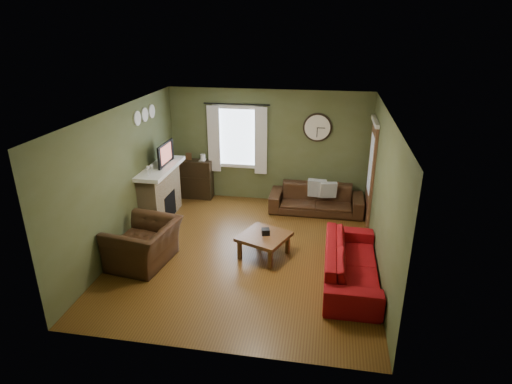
% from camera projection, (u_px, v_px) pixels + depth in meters
% --- Properties ---
extents(floor, '(4.60, 5.20, 0.00)m').
position_uv_depth(floor, '(247.00, 252.00, 7.92)').
color(floor, '#563714').
rests_on(floor, ground).
extents(ceiling, '(4.60, 5.20, 0.00)m').
position_uv_depth(ceiling, '(246.00, 112.00, 6.96)').
color(ceiling, white).
rests_on(ceiling, ground).
extents(wall_left, '(0.00, 5.20, 2.60)m').
position_uv_depth(wall_left, '(123.00, 179.00, 7.81)').
color(wall_left, '#4C5632').
rests_on(wall_left, ground).
extents(wall_right, '(0.00, 5.20, 2.60)m').
position_uv_depth(wall_right, '(383.00, 195.00, 7.07)').
color(wall_right, '#4C5632').
rests_on(wall_right, ground).
extents(wall_back, '(4.60, 0.00, 2.60)m').
position_uv_depth(wall_back, '(268.00, 147.00, 9.82)').
color(wall_back, '#4C5632').
rests_on(wall_back, ground).
extents(wall_front, '(4.60, 0.00, 2.60)m').
position_uv_depth(wall_front, '(204.00, 265.00, 5.06)').
color(wall_front, '#4C5632').
rests_on(wall_front, ground).
extents(fireplace, '(0.40, 1.40, 1.10)m').
position_uv_depth(fireplace, '(160.00, 194.00, 9.10)').
color(fireplace, tan).
rests_on(fireplace, floor).
extents(firebox, '(0.04, 0.60, 0.55)m').
position_uv_depth(firebox, '(170.00, 206.00, 9.17)').
color(firebox, black).
rests_on(firebox, fireplace).
extents(mantel, '(0.58, 1.60, 0.08)m').
position_uv_depth(mantel, '(159.00, 168.00, 8.88)').
color(mantel, white).
rests_on(mantel, fireplace).
extents(tv, '(0.08, 0.60, 0.35)m').
position_uv_depth(tv, '(162.00, 156.00, 8.93)').
color(tv, black).
rests_on(tv, mantel).
extents(tv_screen, '(0.02, 0.62, 0.36)m').
position_uv_depth(tv_screen, '(166.00, 154.00, 8.90)').
color(tv_screen, '#994C3F').
rests_on(tv_screen, mantel).
extents(medallion_left, '(0.28, 0.28, 0.03)m').
position_uv_depth(medallion_left, '(137.00, 118.00, 8.18)').
color(medallion_left, white).
rests_on(medallion_left, wall_left).
extents(medallion_mid, '(0.28, 0.28, 0.03)m').
position_uv_depth(medallion_mid, '(145.00, 115.00, 8.50)').
color(medallion_mid, white).
rests_on(medallion_mid, wall_left).
extents(medallion_right, '(0.28, 0.28, 0.03)m').
position_uv_depth(medallion_right, '(152.00, 111.00, 8.82)').
color(medallion_right, white).
rests_on(medallion_right, wall_left).
extents(window_pane, '(1.00, 0.02, 1.30)m').
position_uv_depth(window_pane, '(238.00, 137.00, 9.84)').
color(window_pane, silver).
rests_on(window_pane, wall_back).
extents(curtain_rod, '(0.03, 0.03, 1.50)m').
position_uv_depth(curtain_rod, '(237.00, 104.00, 9.46)').
color(curtain_rod, black).
rests_on(curtain_rod, wall_back).
extents(curtain_left, '(0.28, 0.04, 1.55)m').
position_uv_depth(curtain_left, '(214.00, 139.00, 9.85)').
color(curtain_left, silver).
rests_on(curtain_left, wall_back).
extents(curtain_right, '(0.28, 0.04, 1.55)m').
position_uv_depth(curtain_right, '(261.00, 141.00, 9.68)').
color(curtain_right, silver).
rests_on(curtain_right, wall_back).
extents(wall_clock, '(0.64, 0.06, 0.64)m').
position_uv_depth(wall_clock, '(317.00, 128.00, 9.41)').
color(wall_clock, white).
rests_on(wall_clock, wall_back).
extents(door, '(0.05, 0.90, 2.10)m').
position_uv_depth(door, '(371.00, 173.00, 8.86)').
color(door, brown).
rests_on(door, floor).
extents(bookshelf, '(0.79, 0.33, 0.93)m').
position_uv_depth(bookshelf, '(196.00, 179.00, 10.23)').
color(bookshelf, black).
rests_on(bookshelf, floor).
extents(book, '(0.15, 0.20, 0.02)m').
position_uv_depth(book, '(200.00, 159.00, 10.05)').
color(book, '#52321B').
rests_on(book, bookshelf).
extents(sofa_brown, '(2.05, 0.80, 0.60)m').
position_uv_depth(sofa_brown, '(316.00, 199.00, 9.51)').
color(sofa_brown, black).
rests_on(sofa_brown, floor).
extents(pillow_left, '(0.41, 0.16, 0.40)m').
position_uv_depth(pillow_left, '(317.00, 188.00, 9.44)').
color(pillow_left, '#9BA3A8').
rests_on(pillow_left, sofa_brown).
extents(pillow_right, '(0.37, 0.17, 0.35)m').
position_uv_depth(pillow_right, '(328.00, 190.00, 9.34)').
color(pillow_right, '#9BA3A8').
rests_on(pillow_right, sofa_brown).
extents(sofa_red, '(0.85, 2.18, 0.64)m').
position_uv_depth(sofa_red, '(351.00, 263.00, 6.96)').
color(sofa_red, maroon).
rests_on(sofa_red, floor).
extents(armchair, '(1.16, 1.29, 0.75)m').
position_uv_depth(armchair, '(144.00, 244.00, 7.44)').
color(armchair, black).
rests_on(armchair, floor).
extents(coffee_table, '(1.03, 1.03, 0.42)m').
position_uv_depth(coffee_table, '(264.00, 245.00, 7.72)').
color(coffee_table, '#52321B').
rests_on(coffee_table, floor).
extents(tissue_box, '(0.17, 0.17, 0.11)m').
position_uv_depth(tissue_box, '(265.00, 235.00, 7.68)').
color(tissue_box, black).
rests_on(tissue_box, coffee_table).
extents(wine_glass_a, '(0.07, 0.07, 0.21)m').
position_uv_depth(wine_glass_a, '(148.00, 171.00, 8.27)').
color(wine_glass_a, white).
rests_on(wine_glass_a, mantel).
extents(wine_glass_b, '(0.06, 0.06, 0.18)m').
position_uv_depth(wine_glass_b, '(151.00, 169.00, 8.43)').
color(wine_glass_b, white).
rests_on(wine_glass_b, mantel).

